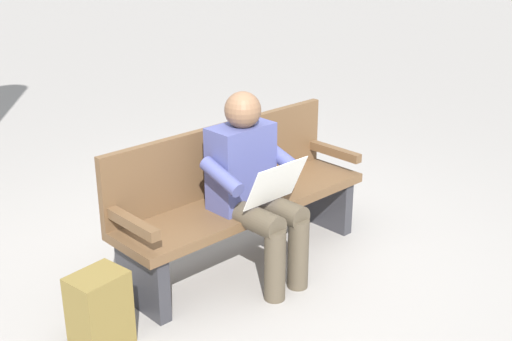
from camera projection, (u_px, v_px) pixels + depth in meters
The scene contains 4 objects.
ground_plane at pixel (245, 262), 4.33m from camera, with size 40.00×40.00×0.00m, color gray.
bench_near at pixel (237, 195), 4.21m from camera, with size 1.82×0.55×0.90m.
person_seated at pixel (254, 184), 3.94m from camera, with size 0.58×0.58×1.18m.
backpack at pixel (99, 311), 3.40m from camera, with size 0.32×0.29×0.43m.
Camera 1 is at (2.46, 2.92, 2.13)m, focal length 45.95 mm.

